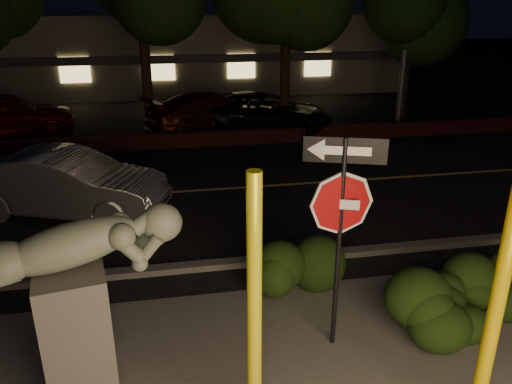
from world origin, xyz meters
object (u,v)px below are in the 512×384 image
sculpture (77,298)px  parked_car_darkred (214,112)px  yellow_pole_right (493,322)px  silver_sedan (67,184)px  parked_car_dark (261,113)px  yellow_pole_left (254,315)px  parked_car_red (4,115)px  signpost (341,204)px

sculpture → parked_car_darkred: bearing=67.6°
yellow_pole_right → silver_sedan: yellow_pole_right is taller
yellow_pole_right → parked_car_dark: 14.41m
yellow_pole_left → parked_car_dark: yellow_pole_left is taller
yellow_pole_left → parked_car_red: 16.15m
signpost → parked_car_darkred: size_ratio=0.61×
parked_car_dark → parked_car_darkred: bearing=95.1°
parked_car_red → parked_car_dark: 9.33m
yellow_pole_right → silver_sedan: (-5.49, 7.61, -0.86)m
yellow_pole_left → parked_car_red: size_ratio=0.66×
yellow_pole_left → parked_car_red: bearing=113.6°
parked_car_red → yellow_pole_right: bearing=-163.4°
yellow_pole_left → silver_sedan: 7.72m
yellow_pole_right → silver_sedan: 9.43m
yellow_pole_right → parked_car_darkred: size_ratio=0.63×
yellow_pole_right → parked_car_dark: bearing=88.4°
yellow_pole_left → parked_car_dark: size_ratio=0.61×
silver_sedan → parked_car_red: (-3.37, 7.76, 0.07)m
yellow_pole_left → silver_sedan: size_ratio=0.70×
yellow_pole_left → sculpture: 2.02m
parked_car_darkred → sculpture: bearing=147.1°
yellow_pole_right → silver_sedan: bearing=125.8°
parked_car_darkred → parked_car_dark: (1.74, -0.46, -0.01)m
yellow_pole_left → silver_sedan: yellow_pole_left is taller
parked_car_red → yellow_pole_left: bearing=-169.8°
signpost → parked_car_dark: signpost is taller
yellow_pole_left → parked_car_darkred: (1.07, 14.25, -0.86)m
silver_sedan → parked_car_dark: size_ratio=0.86×
yellow_pole_right → signpost: yellow_pole_right is taller
signpost → sculpture: signpost is taller
yellow_pole_left → signpost: bearing=43.7°
sculpture → parked_car_darkred: 13.91m
yellow_pole_left → signpost: 2.04m
parked_car_red → sculpture: bearing=-175.4°
signpost → yellow_pole_right: bearing=-44.1°
yellow_pole_right → sculpture: yellow_pole_right is taller
yellow_pole_right → parked_car_darkred: (-1.33, 14.84, -0.87)m
signpost → parked_car_red: size_ratio=0.64×
signpost → sculpture: (-3.31, -0.66, -0.62)m
parked_car_darkred → silver_sedan: bearing=129.5°
signpost → parked_car_dark: size_ratio=0.59×
yellow_pole_right → parked_car_red: size_ratio=0.67×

